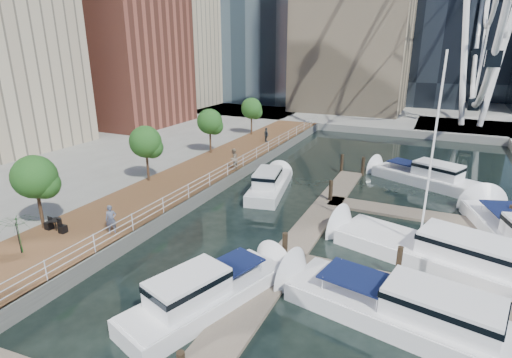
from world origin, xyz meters
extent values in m
plane|color=black|center=(0.00, 0.00, 0.00)|extent=(520.00, 520.00, 0.00)
cube|color=brown|center=(-9.00, 15.00, 0.50)|extent=(6.00, 60.00, 1.00)
cube|color=#595954|center=(-6.00, 15.00, 0.50)|extent=(0.25, 60.00, 1.00)
cube|color=gray|center=(0.00, 102.00, 0.50)|extent=(200.00, 114.00, 1.00)
cube|color=gray|center=(14.00, 52.00, 0.50)|extent=(14.00, 12.00, 1.00)
cube|color=#6D6051|center=(3.00, 10.00, 0.10)|extent=(2.00, 32.00, 0.20)
cube|color=#6D6051|center=(9.00, 8.00, 0.10)|extent=(12.00, 2.00, 0.20)
cube|color=#6D6051|center=(9.00, 18.00, 0.10)|extent=(12.00, 2.00, 0.20)
cube|color=brown|center=(-30.00, 34.00, 11.00)|extent=(12.00, 14.00, 20.00)
cube|color=#BCAD8E|center=(-36.00, 50.00, 15.00)|extent=(14.00, 16.00, 28.00)
cylinder|color=white|center=(11.50, 52.00, 14.00)|extent=(0.80, 0.80, 26.00)
cylinder|color=white|center=(16.50, 52.00, 14.00)|extent=(0.80, 0.80, 26.00)
cylinder|color=#3F2B1C|center=(-11.40, 4.00, 2.20)|extent=(0.20, 0.20, 2.40)
sphere|color=#265B1E|center=(-11.40, 4.00, 4.30)|extent=(2.60, 2.60, 2.60)
cylinder|color=#3F2B1C|center=(-11.40, 14.00, 2.20)|extent=(0.20, 0.20, 2.40)
sphere|color=#265B1E|center=(-11.40, 14.00, 4.30)|extent=(2.60, 2.60, 2.60)
cylinder|color=#3F2B1C|center=(-11.40, 24.00, 2.20)|extent=(0.20, 0.20, 2.40)
sphere|color=#265B1E|center=(-11.40, 24.00, 4.30)|extent=(2.60, 2.60, 2.60)
cylinder|color=#3F2B1C|center=(-11.40, 34.00, 2.20)|extent=(0.20, 0.20, 2.40)
sphere|color=#265B1E|center=(-11.40, 34.00, 4.30)|extent=(2.60, 2.60, 2.60)
imported|color=#50566A|center=(-7.01, 5.24, 1.87)|extent=(0.75, 0.75, 1.75)
imported|color=gray|center=(-6.50, 19.84, 1.96)|extent=(0.79, 0.98, 1.92)
imported|color=#384046|center=(-8.08, 30.97, 1.84)|extent=(1.02, 0.94, 1.68)
imported|color=#103D11|center=(-9.70, 1.27, 2.06)|extent=(2.83, 2.86, 2.12)
camera|label=1|loc=(9.91, -10.86, 11.67)|focal=28.00mm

